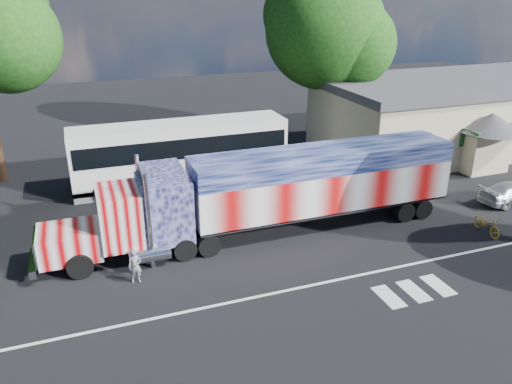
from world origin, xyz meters
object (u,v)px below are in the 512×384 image
object	(u,v)px
coach_bus	(181,152)
bicycle	(487,224)
woman	(135,266)
tree_ne_a	(327,30)
semi_truck	(276,191)

from	to	relation	value
coach_bus	bicycle	distance (m)	17.71
coach_bus	woman	distance (m)	11.58
woman	bicycle	distance (m)	17.14
tree_ne_a	coach_bus	bearing A→B (deg)	-158.73
bicycle	tree_ne_a	size ratio (longest dim) A/B	0.15
semi_truck	coach_bus	xyz separation A→B (m)	(-2.91, 8.44, -0.29)
semi_truck	tree_ne_a	xyz separation A→B (m)	(9.25, 13.17, 6.26)
coach_bus	tree_ne_a	size ratio (longest dim) A/B	1.02
woman	tree_ne_a	bearing A→B (deg)	44.02
semi_truck	woman	bearing A→B (deg)	-162.76
bicycle	tree_ne_a	distance (m)	18.72
semi_truck	coach_bus	world-z (taller)	semi_truck
coach_bus	bicycle	xyz separation A→B (m)	(12.77, -12.17, -1.48)
bicycle	semi_truck	bearing A→B (deg)	165.22
tree_ne_a	woman	bearing A→B (deg)	-136.87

